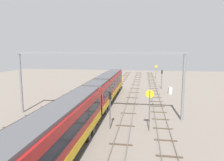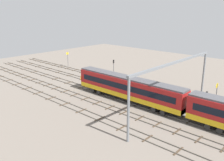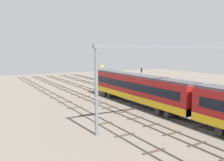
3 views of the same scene
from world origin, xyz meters
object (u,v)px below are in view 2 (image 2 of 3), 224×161
object	(u,v)px
train	(185,104)
speed_sign_mid_trackside	(68,57)
signal_light_trackside_departure	(114,66)
overhead_gantry	(175,74)
signal_light_trackside_approach	(206,101)
speed_sign_near_foreground	(216,92)
relay_cabinet	(134,77)

from	to	relation	value
train	speed_sign_mid_trackside	size ratio (longest dim) A/B	11.09
speed_sign_mid_trackside	signal_light_trackside_departure	bearing A→B (deg)	-178.91
train	overhead_gantry	bearing A→B (deg)	-4.69
overhead_gantry	signal_light_trackside_approach	size ratio (longest dim) A/B	5.29
overhead_gantry	signal_light_trackside_approach	distance (m)	6.73
speed_sign_near_foreground	relay_cabinet	xyz separation A→B (m)	(22.12, -5.07, -2.50)
speed_sign_mid_trackside	relay_cabinet	xyz separation A→B (m)	(-24.60, -1.78, -2.20)
speed_sign_near_foreground	train	bearing A→B (deg)	73.63
relay_cabinet	speed_sign_mid_trackside	bearing A→B (deg)	4.14
train	relay_cabinet	bearing A→B (deg)	-32.28
train	overhead_gantry	xyz separation A→B (m)	(2.23, -0.18, 4.60)
signal_light_trackside_approach	relay_cabinet	distance (m)	24.34
train	signal_light_trackside_departure	distance (m)	27.94
train	speed_sign_mid_trackside	bearing A→B (deg)	-13.63
speed_sign_near_foreground	speed_sign_mid_trackside	size ratio (longest dim) A/B	1.09
overhead_gantry	relay_cabinet	bearing A→B (deg)	-35.02
speed_sign_near_foreground	signal_light_trackside_approach	xyz separation A→B (m)	(-0.06, 4.67, -0.23)
speed_sign_mid_trackside	signal_light_trackside_approach	world-z (taller)	signal_light_trackside_approach
train	speed_sign_near_foreground	distance (m)	7.84
overhead_gantry	signal_light_trackside_approach	world-z (taller)	overhead_gantry
speed_sign_mid_trackside	overhead_gantry	bearing A→B (deg)	165.91
speed_sign_mid_trackside	train	bearing A→B (deg)	166.37
signal_light_trackside_departure	signal_light_trackside_approach	bearing A→B (deg)	163.37
speed_sign_mid_trackside	signal_light_trackside_approach	distance (m)	47.46
speed_sign_mid_trackside	relay_cabinet	bearing A→B (deg)	-175.86
signal_light_trackside_departure	overhead_gantry	bearing A→B (deg)	154.86
overhead_gantry	train	bearing A→B (deg)	175.31
speed_sign_near_foreground	signal_light_trackside_approach	bearing A→B (deg)	90.78
speed_sign_near_foreground	signal_light_trackside_approach	size ratio (longest dim) A/B	1.08
signal_light_trackside_approach	relay_cabinet	size ratio (longest dim) A/B	3.14
train	speed_sign_near_foreground	size ratio (longest dim) A/B	10.20
overhead_gantry	signal_light_trackside_departure	distance (m)	26.18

